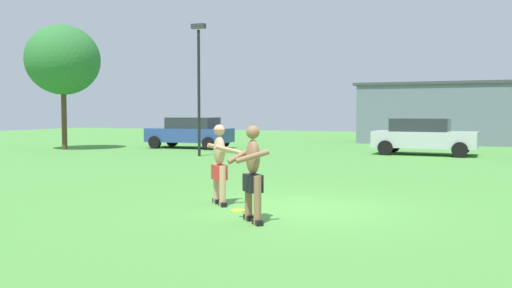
{
  "coord_description": "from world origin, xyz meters",
  "views": [
    {
      "loc": [
        3.22,
        -9.87,
        1.88
      ],
      "look_at": [
        -0.97,
        0.13,
        1.23
      ],
      "focal_mm": 37.75,
      "sensor_mm": 36.0,
      "label": 1
    }
  ],
  "objects_px": {
    "player_in_red": "(220,161)",
    "lamp_post": "(199,75)",
    "frisbee": "(238,211)",
    "tree_right_field": "(63,60)",
    "car_silver_near_post": "(423,136)",
    "player_near": "(253,172)",
    "car_blue_mid_lot": "(190,132)"
  },
  "relations": [
    {
      "from": "frisbee",
      "to": "lamp_post",
      "type": "distance_m",
      "value": 13.16
    },
    {
      "from": "frisbee",
      "to": "tree_right_field",
      "type": "xyz_separation_m",
      "value": [
        -14.81,
        11.69,
        4.39
      ]
    },
    {
      "from": "frisbee",
      "to": "car_silver_near_post",
      "type": "height_order",
      "value": "car_silver_near_post"
    },
    {
      "from": "player_near",
      "to": "lamp_post",
      "type": "bearing_deg",
      "value": 122.52
    },
    {
      "from": "player_near",
      "to": "frisbee",
      "type": "relative_size",
      "value": 6.02
    },
    {
      "from": "car_blue_mid_lot",
      "to": "frisbee",
      "type": "bearing_deg",
      "value": -57.43
    },
    {
      "from": "lamp_post",
      "to": "tree_right_field",
      "type": "distance_m",
      "value": 8.17
    },
    {
      "from": "player_near",
      "to": "lamp_post",
      "type": "relative_size",
      "value": 0.3
    },
    {
      "from": "frisbee",
      "to": "car_silver_near_post",
      "type": "relative_size",
      "value": 0.06
    },
    {
      "from": "car_silver_near_post",
      "to": "lamp_post",
      "type": "xyz_separation_m",
      "value": [
        -8.63,
        -4.41,
        2.58
      ]
    },
    {
      "from": "frisbee",
      "to": "player_in_red",
      "type": "bearing_deg",
      "value": 141.0
    },
    {
      "from": "player_in_red",
      "to": "tree_right_field",
      "type": "relative_size",
      "value": 0.27
    },
    {
      "from": "tree_right_field",
      "to": "car_blue_mid_lot",
      "type": "bearing_deg",
      "value": 32.23
    },
    {
      "from": "lamp_post",
      "to": "tree_right_field",
      "type": "bearing_deg",
      "value": 173.58
    },
    {
      "from": "lamp_post",
      "to": "tree_right_field",
      "type": "relative_size",
      "value": 0.9
    },
    {
      "from": "frisbee",
      "to": "car_silver_near_post",
      "type": "distance_m",
      "value": 15.33
    },
    {
      "from": "player_in_red",
      "to": "tree_right_field",
      "type": "distance_m",
      "value": 18.38
    },
    {
      "from": "car_silver_near_post",
      "to": "player_near",
      "type": "bearing_deg",
      "value": -94.4
    },
    {
      "from": "player_in_red",
      "to": "frisbee",
      "type": "bearing_deg",
      "value": -39.0
    },
    {
      "from": "tree_right_field",
      "to": "lamp_post",
      "type": "bearing_deg",
      "value": -6.42
    },
    {
      "from": "frisbee",
      "to": "car_silver_near_post",
      "type": "bearing_deg",
      "value": 82.92
    },
    {
      "from": "car_silver_near_post",
      "to": "tree_right_field",
      "type": "height_order",
      "value": "tree_right_field"
    },
    {
      "from": "player_near",
      "to": "lamp_post",
      "type": "height_order",
      "value": "lamp_post"
    },
    {
      "from": "car_blue_mid_lot",
      "to": "tree_right_field",
      "type": "xyz_separation_m",
      "value": [
        -5.23,
        -3.3,
        3.57
      ]
    },
    {
      "from": "player_in_red",
      "to": "player_near",
      "type": "bearing_deg",
      "value": -46.11
    },
    {
      "from": "player_near",
      "to": "car_silver_near_post",
      "type": "height_order",
      "value": "player_near"
    },
    {
      "from": "car_blue_mid_lot",
      "to": "car_silver_near_post",
      "type": "bearing_deg",
      "value": 1.02
    },
    {
      "from": "frisbee",
      "to": "tree_right_field",
      "type": "relative_size",
      "value": 0.04
    },
    {
      "from": "car_silver_near_post",
      "to": "car_blue_mid_lot",
      "type": "relative_size",
      "value": 1.0
    },
    {
      "from": "player_in_red",
      "to": "lamp_post",
      "type": "distance_m",
      "value": 12.21
    },
    {
      "from": "player_near",
      "to": "player_in_red",
      "type": "bearing_deg",
      "value": 133.89
    },
    {
      "from": "player_near",
      "to": "tree_right_field",
      "type": "relative_size",
      "value": 0.27
    }
  ]
}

